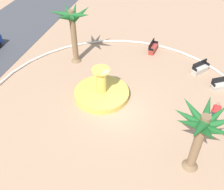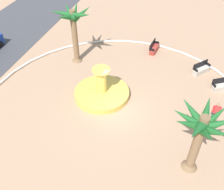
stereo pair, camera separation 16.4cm
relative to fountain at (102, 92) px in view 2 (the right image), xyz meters
The scene contains 9 objects.
ground_plane 1.93m from the fountain, 128.08° to the right, with size 80.00×80.00×0.00m, color tan.
plaza_curb 1.91m from the fountain, 128.08° to the right, with size 19.68×19.68×0.20m, color silver.
fountain is the anchor object (origin of this frame).
palm_tree_near_fountain 6.26m from the fountain, 42.67° to the left, with size 3.44×3.52×4.96m.
palm_tree_by_curb 8.62m from the fountain, 123.75° to the right, with size 3.36×3.28×4.35m.
bench_east 8.72m from the fountain, 53.90° to the right, with size 1.53×1.44×1.00m.
bench_west 7.86m from the fountain, 20.02° to the right, with size 1.65×0.72×1.00m.
bench_north 9.26m from the fountain, 68.85° to the right, with size 1.27×1.62×1.00m.
person_cyclist_helmet 8.09m from the fountain, 93.46° to the right, with size 0.22×0.53×1.71m.
Camera 2 is at (-12.89, -3.48, 12.97)m, focal length 41.77 mm.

